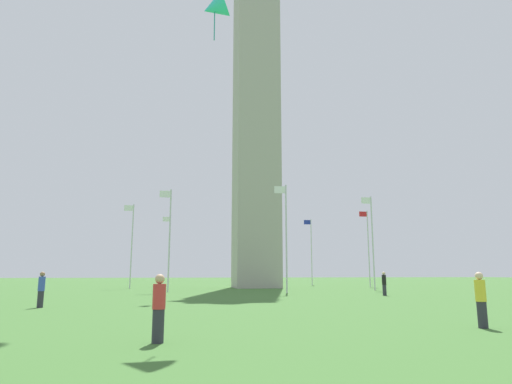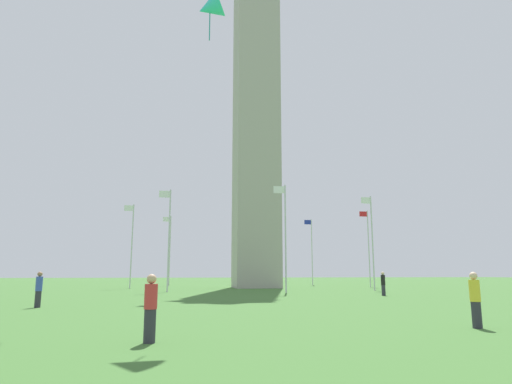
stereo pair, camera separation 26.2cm
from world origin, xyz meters
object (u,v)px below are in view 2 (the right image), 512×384
at_px(flagpole_s, 368,245).
at_px(person_black_shirt, 383,284).
at_px(flagpole_e, 285,233).
at_px(flagpole_ne, 168,235).
at_px(flagpole_nw, 170,248).
at_px(flagpole_se, 372,238).
at_px(person_red_shirt, 150,308).
at_px(kite_cyan_delta, 210,7).
at_px(person_blue_shirt, 39,290).
at_px(obelisk_monument, 256,97).
at_px(flagpole_sw, 312,249).
at_px(person_yellow_shirt, 475,300).
at_px(flagpole_n, 131,242).
at_px(flagpole_w, 238,250).

relative_size(flagpole_s, person_black_shirt, 5.29).
relative_size(flagpole_e, flagpole_s, 1.00).
height_order(flagpole_ne, flagpole_nw, same).
relative_size(flagpole_se, person_red_shirt, 5.74).
height_order(flagpole_se, kite_cyan_delta, kite_cyan_delta).
bearing_deg(person_blue_shirt, obelisk_monument, -8.50).
bearing_deg(person_blue_shirt, flagpole_nw, 12.38).
xyz_separation_m(flagpole_sw, person_yellow_shirt, (10.44, 49.75, -4.28)).
relative_size(obelisk_monument, flagpole_sw, 4.99).
bearing_deg(person_yellow_shirt, flagpole_s, -45.09).
relative_size(flagpole_n, person_red_shirt, 5.74).
height_order(flagpole_n, flagpole_s, same).
bearing_deg(flagpole_e, flagpole_w, -90.00).
xyz_separation_m(flagpole_w, person_red_shirt, (10.15, 55.11, -4.31)).
height_order(obelisk_monument, flagpole_sw, obelisk_monument).
bearing_deg(flagpole_nw, flagpole_e, 112.50).
bearing_deg(obelisk_monument, person_blue_shirt, 60.13).
xyz_separation_m(flagpole_n, person_red_shirt, (-4.10, 40.86, -4.31)).
bearing_deg(person_blue_shirt, flagpole_ne, 2.88).
relative_size(person_blue_shirt, kite_cyan_delta, 0.88).
distance_m(flagpole_ne, flagpole_nw, 20.15).
bearing_deg(person_yellow_shirt, person_black_shirt, -43.34).
bearing_deg(obelisk_monument, person_yellow_shirt, 89.40).
height_order(obelisk_monument, person_blue_shirt, obelisk_monument).
relative_size(flagpole_n, flagpole_ne, 1.00).
bearing_deg(flagpole_w, flagpole_n, 45.00).
bearing_deg(flagpole_se, flagpole_n, -22.50).
distance_m(flagpole_nw, person_red_shirt, 51.12).
relative_size(flagpole_e, person_red_shirt, 5.74).
bearing_deg(flagpole_se, flagpole_ne, -0.00).
bearing_deg(flagpole_se, flagpole_sw, -90.00).
distance_m(flagpole_se, flagpole_w, 26.33).
distance_m(person_yellow_shirt, person_blue_shirt, 19.52).
distance_m(flagpole_n, kite_cyan_delta, 37.64).
bearing_deg(flagpole_n, person_red_shirt, 95.73).
height_order(obelisk_monument, kite_cyan_delta, obelisk_monument).
bearing_deg(flagpole_se, person_black_shirt, 68.70).
relative_size(person_red_shirt, person_black_shirt, 0.92).
relative_size(flagpole_se, flagpole_sw, 1.00).
bearing_deg(obelisk_monument, kite_cyan_delta, 76.79).
bearing_deg(flagpole_sw, flagpole_n, 22.50).
height_order(flagpole_sw, kite_cyan_delta, kite_cyan_delta).
bearing_deg(flagpole_ne, person_black_shirt, 148.69).
height_order(flagpole_n, flagpole_nw, same).
bearing_deg(flagpole_w, flagpole_sw, 157.50).
bearing_deg(flagpole_s, flagpole_n, -0.00).
bearing_deg(obelisk_monument, flagpole_w, -89.79).
bearing_deg(flagpole_nw, person_black_shirt, 118.45).
xyz_separation_m(flagpole_n, kite_cyan_delta, (-5.71, 36.59, 6.69)).
height_order(obelisk_monument, flagpole_w, obelisk_monument).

